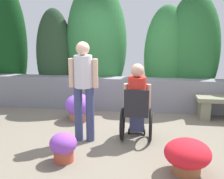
{
  "coord_description": "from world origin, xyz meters",
  "views": [
    {
      "loc": [
        0.49,
        -4.6,
        1.93
      ],
      "look_at": [
        -0.12,
        -0.04,
        0.85
      ],
      "focal_mm": 43.8,
      "sensor_mm": 36.0,
      "label": 1
    }
  ],
  "objects": [
    {
      "name": "stone_retaining_wall",
      "position": [
        0.0,
        1.56,
        0.38
      ],
      "size": [
        6.73,
        0.36,
        0.75
      ],
      "primitive_type": "cube",
      "color": "slate",
      "rests_on": "ground"
    },
    {
      "name": "flower_pot_red_accent",
      "position": [
        -0.69,
        -1.08,
        0.23
      ],
      "size": [
        0.4,
        0.4,
        0.43
      ],
      "color": "#AC4532",
      "rests_on": "ground"
    },
    {
      "name": "flower_pot_terracotta_by_wall",
      "position": [
        -0.92,
        0.71,
        0.28
      ],
      "size": [
        0.58,
        0.58,
        0.54
      ],
      "color": "#A96646",
      "rests_on": "ground"
    },
    {
      "name": "ground_plane",
      "position": [
        0.0,
        0.0,
        0.0
      ],
      "size": [
        11.75,
        11.75,
        0.0
      ],
      "primitive_type": "plane",
      "color": "#716759"
    },
    {
      "name": "person_in_wheelchair",
      "position": [
        0.31,
        -0.14,
        0.62
      ],
      "size": [
        0.53,
        0.66,
        1.33
      ],
      "rotation": [
        0.0,
        0.0,
        -0.0
      ],
      "color": "black",
      "rests_on": "ground"
    },
    {
      "name": "hedge_backdrop",
      "position": [
        -0.1,
        2.05,
        1.36
      ],
      "size": [
        7.15,
        1.03,
        3.03
      ],
      "color": "#103B16",
      "rests_on": "ground"
    },
    {
      "name": "flower_pot_purple_near",
      "position": [
        1.04,
        -1.18,
        0.26
      ],
      "size": [
        0.62,
        0.62,
        0.47
      ],
      "color": "#975A35",
      "rests_on": "ground"
    },
    {
      "name": "person_standing_companion",
      "position": [
        -0.56,
        -0.31,
        0.97
      ],
      "size": [
        0.49,
        0.3,
        1.68
      ],
      "rotation": [
        0.0,
        0.0,
        -0.2
      ],
      "color": "#384169",
      "rests_on": "ground"
    }
  ]
}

